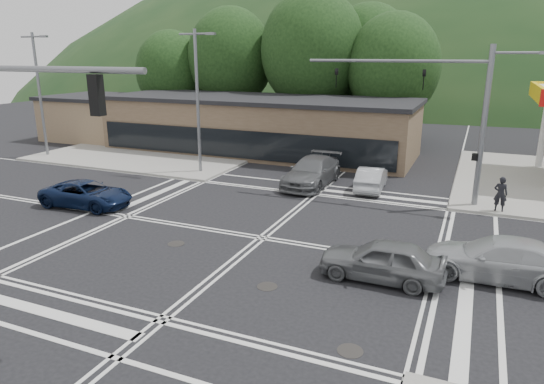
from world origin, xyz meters
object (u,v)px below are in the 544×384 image
at_px(car_queue_b, 396,146).
at_px(pedestrian, 501,194).
at_px(car_blue_west, 86,194).
at_px(car_northbound, 312,172).
at_px(car_silver_east, 499,259).
at_px(car_queue_a, 371,178).
at_px(car_grey_center, 382,260).

relative_size(car_queue_b, pedestrian, 2.43).
bearing_deg(car_queue_b, car_blue_west, 56.76).
distance_m(car_queue_b, car_northbound, 11.27).
relative_size(car_silver_east, car_queue_a, 1.26).
bearing_deg(car_blue_west, car_queue_b, -36.70).
relative_size(car_silver_east, pedestrian, 2.97).
height_order(car_grey_center, car_northbound, car_northbound).
height_order(car_grey_center, car_silver_east, car_silver_east).
bearing_deg(pedestrian, car_queue_b, -58.43).
bearing_deg(car_grey_center, car_queue_b, -171.82).
relative_size(car_blue_west, car_northbound, 0.83).
bearing_deg(car_northbound, car_silver_east, -41.63).
bearing_deg(car_queue_a, car_blue_west, 30.86).
bearing_deg(car_queue_a, car_queue_b, -92.35).
height_order(car_blue_west, pedestrian, pedestrian).
xyz_separation_m(car_queue_a, car_queue_b, (-0.33, 10.42, 0.04)).
height_order(car_silver_east, car_northbound, car_northbound).
bearing_deg(car_queue_a, car_grey_center, 99.59).
bearing_deg(car_blue_west, car_silver_east, -96.46).
xyz_separation_m(car_queue_b, car_northbound, (-3.12, -10.83, 0.11)).
bearing_deg(car_grey_center, pedestrian, 157.60).
xyz_separation_m(car_grey_center, car_queue_a, (-2.78, 11.35, -0.06)).
distance_m(car_silver_east, car_queue_b, 21.25).
relative_size(car_silver_east, car_queue_b, 1.22).
xyz_separation_m(car_blue_west, car_silver_east, (19.20, -0.80, 0.09)).
relative_size(car_queue_a, car_northbound, 0.72).
relative_size(car_blue_west, car_queue_a, 1.16).
distance_m(car_blue_west, car_silver_east, 19.22).
xyz_separation_m(car_silver_east, car_queue_a, (-6.49, 9.71, -0.07)).
bearing_deg(car_silver_east, car_blue_west, -92.70).
height_order(car_grey_center, car_queue_b, car_grey_center).
relative_size(car_blue_west, pedestrian, 2.73).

